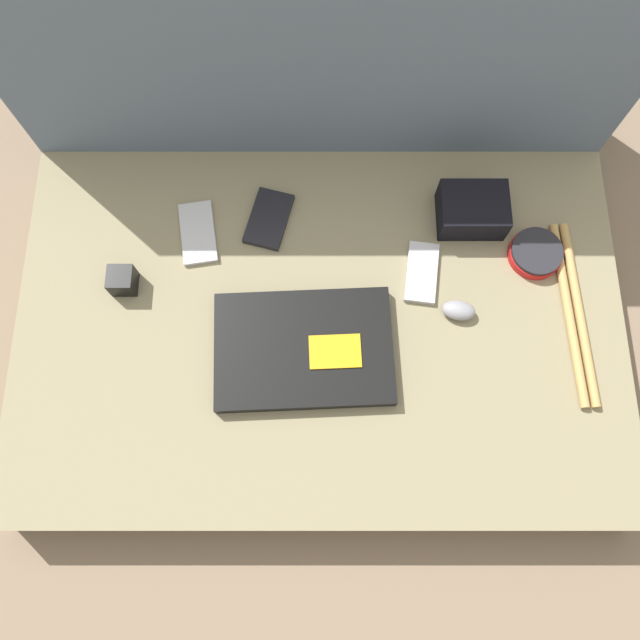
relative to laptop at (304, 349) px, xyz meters
name	(u,v)px	position (x,y,z in m)	size (l,w,h in m)	color
ground_plane	(320,340)	(0.03, 0.05, -0.13)	(8.00, 8.00, 0.00)	#7A6651
couch_seat	(320,332)	(0.03, 0.05, -0.07)	(1.10, 0.71, 0.12)	#847A5B
couch_backrest	(320,55)	(0.03, 0.51, 0.14)	(1.10, 0.20, 0.54)	slate
laptop	(304,349)	(0.00, 0.00, 0.00)	(0.32, 0.22, 0.03)	black
computer_mouse	(459,311)	(0.28, 0.07, 0.00)	(0.07, 0.05, 0.03)	gray
speaker_puck	(536,253)	(0.43, 0.18, 0.00)	(0.10, 0.10, 0.03)	red
phone_silver	(198,233)	(-0.20, 0.23, -0.01)	(0.08, 0.13, 0.01)	#B7B7BC
phone_black	(269,219)	(-0.07, 0.26, -0.01)	(0.10, 0.13, 0.01)	black
phone_small	(422,273)	(0.22, 0.15, -0.01)	(0.07, 0.12, 0.01)	#B7B7BC
camera_pouch	(472,210)	(0.31, 0.26, 0.02)	(0.12, 0.10, 0.06)	black
charger_brick	(122,280)	(-0.33, 0.12, 0.01)	(0.05, 0.05, 0.05)	black
drumstick_pair	(574,313)	(0.49, 0.07, -0.01)	(0.05, 0.35, 0.02)	tan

